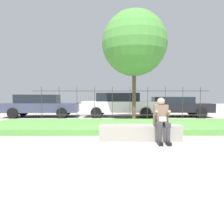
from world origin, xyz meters
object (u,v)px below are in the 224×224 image
at_px(car_parked_right, 174,106).
at_px(car_parked_left, 40,105).
at_px(stone_bench, 140,134).
at_px(tree_behind_fence, 134,43).
at_px(car_parked_center, 121,104).
at_px(person_seated_reader, 161,118).

xyz_separation_m(car_parked_right, car_parked_left, (-8.27, -0.09, 0.05)).
xyz_separation_m(stone_bench, car_parked_right, (3.09, 7.19, 0.48)).
relative_size(stone_bench, tree_behind_fence, 0.41).
height_order(stone_bench, car_parked_right, car_parked_right).
bearing_deg(stone_bench, car_parked_right, 66.79).
distance_m(stone_bench, car_parked_center, 7.13).
relative_size(stone_bench, car_parked_center, 0.50).
height_order(car_parked_center, tree_behind_fence, tree_behind_fence).
distance_m(car_parked_right, car_parked_left, 8.27).
relative_size(car_parked_right, tree_behind_fence, 0.77).
height_order(stone_bench, person_seated_reader, person_seated_reader).
distance_m(stone_bench, person_seated_reader, 0.79).
height_order(car_parked_right, tree_behind_fence, tree_behind_fence).
bearing_deg(stone_bench, car_parked_center, 91.96).
height_order(stone_bench, car_parked_left, car_parked_left).
xyz_separation_m(person_seated_reader, car_parked_right, (2.53, 7.48, -0.00)).
bearing_deg(person_seated_reader, car_parked_right, 71.33).
relative_size(car_parked_center, tree_behind_fence, 0.83).
distance_m(car_parked_left, car_parked_center, 4.94).
bearing_deg(car_parked_center, car_parked_right, 6.45).
distance_m(stone_bench, tree_behind_fence, 6.53).
xyz_separation_m(person_seated_reader, car_parked_left, (-5.74, 7.39, 0.05)).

